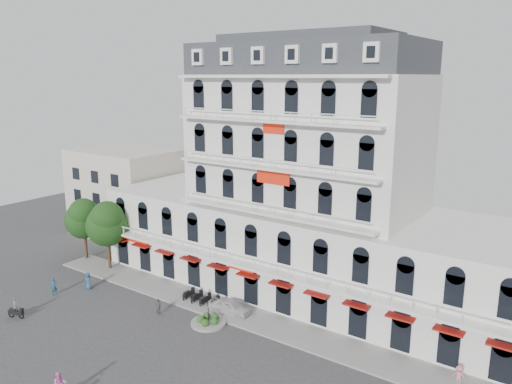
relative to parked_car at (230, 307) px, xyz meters
The scene contains 14 objects.
ground 9.18m from the parked_car, 72.91° to the right, with size 120.00×120.00×0.00m, color #38383A.
sidewalk 2.77m from the parked_car, ahead, with size 53.00×4.00×0.16m, color gray.
main_building 13.35m from the parked_car, 73.77° to the left, with size 45.00×15.00×25.80m.
flank_building_west 30.01m from the parked_car, 157.61° to the left, with size 14.00×10.00×12.00m, color beige.
traffic_island 2.81m from the parked_car, 96.46° to the right, with size 3.20×3.20×1.60m.
parked_scooter_row 3.73m from the parked_car, behind, with size 4.40×1.80×1.10m, color black, non-canonical shape.
tree_west_outer 23.75m from the parked_car, behind, with size 4.50×4.48×7.76m.
tree_west_inner 18.94m from the parked_car, behind, with size 4.76×4.76×8.25m.
parked_car is the anchor object (origin of this frame).
rider_west 19.81m from the parked_car, 142.28° to the right, with size 1.63×0.86×2.00m.
pedestrian_left 16.24m from the parked_car, 165.28° to the right, with size 0.88×0.57×1.81m, color #28537A.
pedestrian_mid 6.71m from the parked_car, 143.60° to the right, with size 0.92×0.38×1.58m, color slate.
pedestrian_right 20.48m from the parked_car, ahead, with size 0.99×0.57×1.54m, color pink.
pedestrian_far 18.71m from the parked_car, 157.67° to the right, with size 0.66×0.43×1.81m, color #24516D.
Camera 1 is at (24.27, -25.19, 21.84)m, focal length 35.00 mm.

